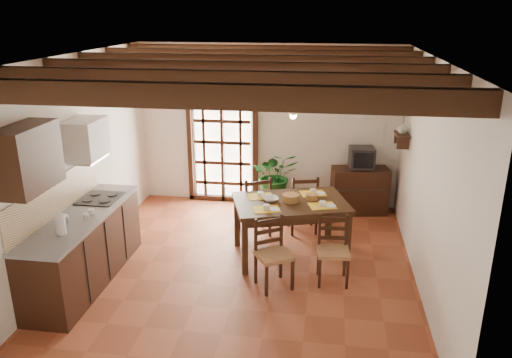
% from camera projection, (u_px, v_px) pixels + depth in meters
% --- Properties ---
extents(ground_plane, '(5.00, 5.00, 0.00)m').
position_uv_depth(ground_plane, '(244.00, 268.00, 6.77)').
color(ground_plane, brown).
extents(room_shell, '(4.52, 5.02, 2.81)m').
position_uv_depth(room_shell, '(243.00, 138.00, 6.18)').
color(room_shell, silver).
rests_on(room_shell, ground_plane).
extents(ceiling_beams, '(4.50, 4.34, 0.20)m').
position_uv_depth(ceiling_beams, '(243.00, 66.00, 5.89)').
color(ceiling_beams, black).
rests_on(ceiling_beams, room_shell).
extents(french_door, '(1.26, 0.11, 2.32)m').
position_uv_depth(french_door, '(222.00, 138.00, 8.78)').
color(french_door, white).
rests_on(french_door, ground_plane).
extents(kitchen_counter, '(0.64, 2.25, 1.38)m').
position_uv_depth(kitchen_counter, '(84.00, 247.00, 6.32)').
color(kitchen_counter, black).
rests_on(kitchen_counter, ground_plane).
extents(upper_cabinet, '(0.35, 0.80, 0.70)m').
position_uv_depth(upper_cabinet, '(28.00, 158.00, 5.23)').
color(upper_cabinet, black).
rests_on(upper_cabinet, room_shell).
extents(range_hood, '(0.38, 0.60, 0.54)m').
position_uv_depth(range_hood, '(86.00, 140.00, 6.44)').
color(range_hood, white).
rests_on(range_hood, room_shell).
extents(counter_items, '(0.50, 1.43, 0.25)m').
position_uv_depth(counter_items, '(83.00, 209.00, 6.25)').
color(counter_items, black).
rests_on(counter_items, kitchen_counter).
extents(dining_table, '(1.75, 1.39, 0.83)m').
position_uv_depth(dining_table, '(290.00, 208.00, 6.89)').
color(dining_table, '#331F10').
rests_on(dining_table, ground_plane).
extents(chair_near_left, '(0.56, 0.55, 0.89)m').
position_uv_depth(chair_near_left, '(273.00, 266.00, 6.24)').
color(chair_near_left, '#A16E44').
rests_on(chair_near_left, ground_plane).
extents(chair_near_right, '(0.43, 0.41, 0.87)m').
position_uv_depth(chair_near_right, '(333.00, 262.00, 6.36)').
color(chair_near_right, '#A16E44').
rests_on(chair_near_right, ground_plane).
extents(chair_far_left, '(0.59, 0.58, 0.96)m').
position_uv_depth(chair_far_left, '(255.00, 216.00, 7.70)').
color(chair_far_left, '#A16E44').
rests_on(chair_far_left, ground_plane).
extents(chair_far_right, '(0.52, 0.51, 0.94)m').
position_uv_depth(chair_far_right, '(302.00, 213.00, 7.81)').
color(chair_far_right, '#A16E44').
rests_on(chair_far_right, ground_plane).
extents(table_setting, '(1.11, 0.74, 0.10)m').
position_uv_depth(table_setting, '(291.00, 194.00, 6.82)').
color(table_setting, yellow).
rests_on(table_setting, dining_table).
extents(table_bowl, '(0.28, 0.28, 0.05)m').
position_uv_depth(table_bowl, '(270.00, 199.00, 6.86)').
color(table_bowl, white).
rests_on(table_bowl, dining_table).
extents(sideboard, '(0.99, 0.57, 0.79)m').
position_uv_depth(sideboard, '(359.00, 191.00, 8.50)').
color(sideboard, black).
rests_on(sideboard, ground_plane).
extents(crt_tv, '(0.44, 0.41, 0.34)m').
position_uv_depth(crt_tv, '(362.00, 158.00, 8.30)').
color(crt_tv, black).
rests_on(crt_tv, sideboard).
extents(fuse_box, '(0.25, 0.03, 0.32)m').
position_uv_depth(fuse_box, '(357.00, 109.00, 8.31)').
color(fuse_box, white).
rests_on(fuse_box, room_shell).
extents(plant_pot, '(0.37, 0.37, 0.23)m').
position_uv_depth(plant_pot, '(275.00, 202.00, 8.76)').
color(plant_pot, maroon).
rests_on(plant_pot, ground_plane).
extents(potted_plant, '(2.32, 2.09, 2.26)m').
position_uv_depth(potted_plant, '(275.00, 178.00, 8.61)').
color(potted_plant, '#144C19').
rests_on(potted_plant, ground_plane).
extents(wall_shelf, '(0.20, 0.42, 0.20)m').
position_uv_depth(wall_shelf, '(402.00, 137.00, 7.48)').
color(wall_shelf, black).
rests_on(wall_shelf, room_shell).
extents(shelf_vase, '(0.15, 0.15, 0.15)m').
position_uv_depth(shelf_vase, '(403.00, 128.00, 7.43)').
color(shelf_vase, '#B2BFB2').
rests_on(shelf_vase, wall_shelf).
extents(shelf_flowers, '(0.14, 0.14, 0.36)m').
position_uv_depth(shelf_flowers, '(404.00, 114.00, 7.36)').
color(shelf_flowers, yellow).
rests_on(shelf_flowers, shelf_vase).
extents(framed_picture, '(0.03, 0.32, 0.32)m').
position_uv_depth(framed_picture, '(411.00, 101.00, 7.29)').
color(framed_picture, brown).
rests_on(framed_picture, room_shell).
extents(pendant_lamp, '(0.36, 0.36, 0.84)m').
position_uv_depth(pendant_lamp, '(293.00, 110.00, 6.54)').
color(pendant_lamp, black).
rests_on(pendant_lamp, room_shell).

